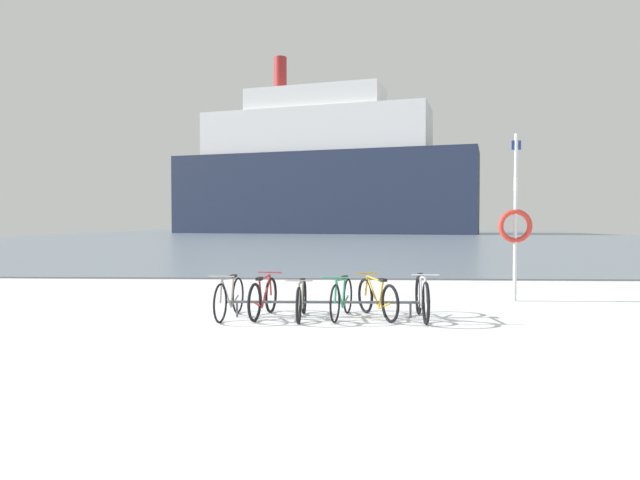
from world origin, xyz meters
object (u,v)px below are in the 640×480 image
object	(u,v)px
bicycle_3	(342,298)
bicycle_2	(301,300)
ferry_ship	(320,173)
bicycle_1	(263,298)
bicycle_0	(229,298)
rescue_post	(515,222)
bicycle_5	(422,298)
bicycle_4	(377,298)

from	to	relation	value
bicycle_3	bicycle_2	bearing A→B (deg)	-171.87
bicycle_2	ferry_ship	distance (m)	79.91
bicycle_1	bicycle_3	xyz separation A→B (m)	(1.42, -0.04, 0.00)
bicycle_0	rescue_post	distance (m)	6.44
bicycle_0	ferry_ship	world-z (taller)	ferry_ship
bicycle_1	bicycle_3	bearing A→B (deg)	-1.42
bicycle_1	ferry_ship	bearing A→B (deg)	91.69
bicycle_5	bicycle_1	bearing A→B (deg)	178.03
rescue_post	ferry_ship	bearing A→B (deg)	95.61
bicycle_4	bicycle_5	distance (m)	0.80
bicycle_5	rescue_post	xyz separation A→B (m)	(2.35, 2.42, 1.36)
bicycle_4	bicycle_0	bearing A→B (deg)	-176.55
bicycle_3	ferry_ship	world-z (taller)	ferry_ship
bicycle_1	ferry_ship	world-z (taller)	ferry_ship
bicycle_1	bicycle_2	distance (m)	0.72
bicycle_5	ferry_ship	xyz separation A→B (m)	(-5.20, 79.28, 9.19)
rescue_post	bicycle_1	bearing A→B (deg)	-155.98
bicycle_1	bicycle_5	bearing A→B (deg)	-1.97
bicycle_2	bicycle_4	size ratio (longest dim) A/B	1.00
bicycle_1	rescue_post	xyz separation A→B (m)	(5.21, 2.32, 1.38)
bicycle_0	bicycle_3	size ratio (longest dim) A/B	1.04
bicycle_4	bicycle_5	world-z (taller)	bicycle_5
bicycle_2	bicycle_5	distance (m)	2.15
bicycle_2	bicycle_3	distance (m)	0.73
bicycle_0	bicycle_5	distance (m)	3.45
bicycle_3	ferry_ship	bearing A→B (deg)	92.72
bicycle_3	rescue_post	xyz separation A→B (m)	(3.78, 2.36, 1.38)
rescue_post	ferry_ship	distance (m)	77.63
bicycle_3	bicycle_4	distance (m)	0.65
bicycle_0	bicycle_3	xyz separation A→B (m)	(2.02, 0.08, -0.01)
bicycle_1	bicycle_5	size ratio (longest dim) A/B	0.93
bicycle_0	bicycle_2	size ratio (longest dim) A/B	1.04
bicycle_1	bicycle_4	distance (m)	2.07
bicycle_4	ferry_ship	world-z (taller)	ferry_ship
bicycle_3	rescue_post	bearing A→B (deg)	31.91
ferry_ship	bicycle_5	bearing A→B (deg)	-86.25
bicycle_2	rescue_post	size ratio (longest dim) A/B	0.45
bicycle_4	rescue_post	world-z (taller)	rescue_post
bicycle_2	bicycle_5	world-z (taller)	bicycle_5
bicycle_0	bicycle_5	bearing A→B (deg)	0.29
bicycle_4	ferry_ship	distance (m)	79.79
rescue_post	ferry_ship	size ratio (longest dim) A/B	0.07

